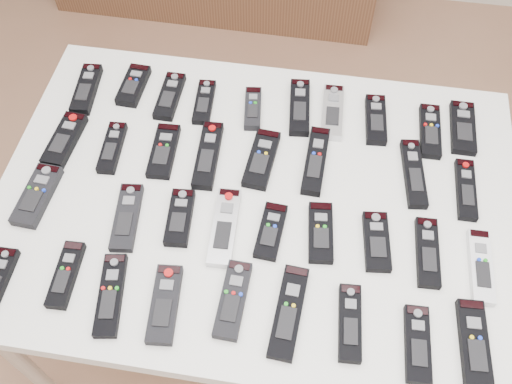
# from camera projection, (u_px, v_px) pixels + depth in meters

# --- Properties ---
(ground) EXTENTS (4.00, 4.00, 0.00)m
(ground) POSITION_uv_depth(u_px,v_px,m) (270.00, 352.00, 1.94)
(ground) COLOR #9A6B4E
(ground) RESTS_ON ground
(table) EXTENTS (1.25, 0.88, 0.78)m
(table) POSITION_uv_depth(u_px,v_px,m) (256.00, 210.00, 1.41)
(table) COLOR white
(table) RESTS_ON ground
(remote_0) EXTENTS (0.07, 0.18, 0.02)m
(remote_0) POSITION_uv_depth(u_px,v_px,m) (87.00, 89.00, 1.55)
(remote_0) COLOR black
(remote_0) RESTS_ON table
(remote_1) EXTENTS (0.06, 0.14, 0.02)m
(remote_1) POSITION_uv_depth(u_px,v_px,m) (134.00, 85.00, 1.55)
(remote_1) COLOR black
(remote_1) RESTS_ON table
(remote_2) EXTENTS (0.05, 0.16, 0.02)m
(remote_2) POSITION_uv_depth(u_px,v_px,m) (170.00, 96.00, 1.53)
(remote_2) COLOR black
(remote_2) RESTS_ON table
(remote_3) EXTENTS (0.06, 0.15, 0.02)m
(remote_3) POSITION_uv_depth(u_px,v_px,m) (204.00, 102.00, 1.52)
(remote_3) COLOR black
(remote_3) RESTS_ON table
(remote_4) EXTENTS (0.06, 0.14, 0.02)m
(remote_4) POSITION_uv_depth(u_px,v_px,m) (253.00, 109.00, 1.51)
(remote_4) COLOR black
(remote_4) RESTS_ON table
(remote_5) EXTENTS (0.07, 0.19, 0.02)m
(remote_5) POSITION_uv_depth(u_px,v_px,m) (300.00, 107.00, 1.51)
(remote_5) COLOR black
(remote_5) RESTS_ON table
(remote_6) EXTENTS (0.06, 0.18, 0.02)m
(remote_6) POSITION_uv_depth(u_px,v_px,m) (332.00, 112.00, 1.50)
(remote_6) COLOR #B7B7BC
(remote_6) RESTS_ON table
(remote_7) EXTENTS (0.06, 0.16, 0.02)m
(remote_7) POSITION_uv_depth(u_px,v_px,m) (376.00, 120.00, 1.48)
(remote_7) COLOR black
(remote_7) RESTS_ON table
(remote_8) EXTENTS (0.05, 0.17, 0.02)m
(remote_8) POSITION_uv_depth(u_px,v_px,m) (430.00, 131.00, 1.46)
(remote_8) COLOR black
(remote_8) RESTS_ON table
(remote_9) EXTENTS (0.06, 0.17, 0.02)m
(remote_9) POSITION_uv_depth(u_px,v_px,m) (463.00, 128.00, 1.47)
(remote_9) COLOR black
(remote_9) RESTS_ON table
(remote_10) EXTENTS (0.07, 0.17, 0.02)m
(remote_10) POSITION_uv_depth(u_px,v_px,m) (65.00, 140.00, 1.45)
(remote_10) COLOR black
(remote_10) RESTS_ON table
(remote_11) EXTENTS (0.05, 0.16, 0.02)m
(remote_11) POSITION_uv_depth(u_px,v_px,m) (112.00, 148.00, 1.43)
(remote_11) COLOR black
(remote_11) RESTS_ON table
(remote_12) EXTENTS (0.07, 0.17, 0.02)m
(remote_12) POSITION_uv_depth(u_px,v_px,m) (164.00, 151.00, 1.43)
(remote_12) COLOR black
(remote_12) RESTS_ON table
(remote_13) EXTENTS (0.06, 0.20, 0.02)m
(remote_13) POSITION_uv_depth(u_px,v_px,m) (208.00, 155.00, 1.42)
(remote_13) COLOR black
(remote_13) RESTS_ON table
(remote_14) EXTENTS (0.07, 0.18, 0.02)m
(remote_14) POSITION_uv_depth(u_px,v_px,m) (262.00, 159.00, 1.41)
(remote_14) COLOR black
(remote_14) RESTS_ON table
(remote_15) EXTENTS (0.05, 0.20, 0.02)m
(remote_15) POSITION_uv_depth(u_px,v_px,m) (316.00, 161.00, 1.41)
(remote_15) COLOR black
(remote_15) RESTS_ON table
(remote_16) EXTENTS (0.07, 0.20, 0.02)m
(remote_16) POSITION_uv_depth(u_px,v_px,m) (414.00, 173.00, 1.39)
(remote_16) COLOR black
(remote_16) RESTS_ON table
(remote_17) EXTENTS (0.05, 0.17, 0.02)m
(remote_17) POSITION_uv_depth(u_px,v_px,m) (466.00, 190.00, 1.36)
(remote_17) COLOR black
(remote_17) RESTS_ON table
(remote_18) EXTENTS (0.07, 0.17, 0.02)m
(remote_18) POSITION_uv_depth(u_px,v_px,m) (37.00, 195.00, 1.35)
(remote_18) COLOR black
(remote_18) RESTS_ON table
(remote_19) EXTENTS (0.07, 0.18, 0.02)m
(remote_19) POSITION_uv_depth(u_px,v_px,m) (127.00, 217.00, 1.32)
(remote_19) COLOR black
(remote_19) RESTS_ON table
(remote_20) EXTENTS (0.07, 0.15, 0.02)m
(remote_20) POSITION_uv_depth(u_px,v_px,m) (180.00, 218.00, 1.32)
(remote_20) COLOR black
(remote_20) RESTS_ON table
(remote_21) EXTENTS (0.06, 0.20, 0.02)m
(remote_21) POSITION_uv_depth(u_px,v_px,m) (224.00, 227.00, 1.30)
(remote_21) COLOR #B7B7BC
(remote_21) RESTS_ON table
(remote_22) EXTENTS (0.06, 0.15, 0.02)m
(remote_22) POSITION_uv_depth(u_px,v_px,m) (271.00, 231.00, 1.30)
(remote_22) COLOR black
(remote_22) RESTS_ON table
(remote_23) EXTENTS (0.07, 0.16, 0.02)m
(remote_23) POSITION_uv_depth(u_px,v_px,m) (321.00, 233.00, 1.30)
(remote_23) COLOR black
(remote_23) RESTS_ON table
(remote_24) EXTENTS (0.07, 0.15, 0.02)m
(remote_24) POSITION_uv_depth(u_px,v_px,m) (377.00, 242.00, 1.28)
(remote_24) COLOR black
(remote_24) RESTS_ON table
(remote_25) EXTENTS (0.06, 0.17, 0.02)m
(remote_25) POSITION_uv_depth(u_px,v_px,m) (428.00, 252.00, 1.27)
(remote_25) COLOR black
(remote_25) RESTS_ON table
(remote_26) EXTENTS (0.05, 0.18, 0.02)m
(remote_26) POSITION_uv_depth(u_px,v_px,m) (481.00, 266.00, 1.25)
(remote_26) COLOR silver
(remote_26) RESTS_ON table
(remote_28) EXTENTS (0.05, 0.16, 0.02)m
(remote_28) POSITION_uv_depth(u_px,v_px,m) (66.00, 275.00, 1.24)
(remote_28) COLOR black
(remote_28) RESTS_ON table
(remote_29) EXTENTS (0.08, 0.19, 0.02)m
(remote_29) POSITION_uv_depth(u_px,v_px,m) (111.00, 295.00, 1.21)
(remote_29) COLOR black
(remote_29) RESTS_ON table
(remote_30) EXTENTS (0.07, 0.18, 0.02)m
(remote_30) POSITION_uv_depth(u_px,v_px,m) (165.00, 304.00, 1.20)
(remote_30) COLOR black
(remote_30) RESTS_ON table
(remote_31) EXTENTS (0.06, 0.17, 0.02)m
(remote_31) POSITION_uv_depth(u_px,v_px,m) (233.00, 300.00, 1.20)
(remote_31) COLOR black
(remote_31) RESTS_ON table
(remote_32) EXTENTS (0.07, 0.21, 0.02)m
(remote_32) POSITION_uv_depth(u_px,v_px,m) (289.00, 312.00, 1.19)
(remote_32) COLOR black
(remote_32) RESTS_ON table
(remote_33) EXTENTS (0.06, 0.17, 0.02)m
(remote_33) POSITION_uv_depth(u_px,v_px,m) (350.00, 323.00, 1.18)
(remote_33) COLOR black
(remote_33) RESTS_ON table
(remote_34) EXTENTS (0.06, 0.16, 0.02)m
(remote_34) POSITION_uv_depth(u_px,v_px,m) (417.00, 344.00, 1.15)
(remote_34) COLOR black
(remote_34) RESTS_ON table
(remote_35) EXTENTS (0.07, 0.19, 0.02)m
(remote_35) POSITION_uv_depth(u_px,v_px,m) (474.00, 345.00, 1.15)
(remote_35) COLOR black
(remote_35) RESTS_ON table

